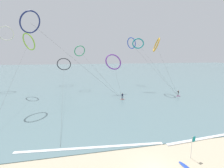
% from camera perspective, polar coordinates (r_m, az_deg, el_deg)
% --- Properties ---
extents(sea_water, '(400.00, 200.00, 0.08)m').
position_cam_1_polar(sea_water, '(119.86, -8.89, 4.03)').
color(sea_water, slate).
rests_on(sea_water, ground).
extents(surfer_coral, '(1.40, 0.67, 1.70)m').
position_cam_1_polar(surfer_coral, '(45.51, 3.49, -4.20)').
color(surfer_coral, '#EA7260').
rests_on(surfer_coral, ground).
extents(surfer_magenta, '(1.40, 0.71, 1.70)m').
position_cam_1_polar(surfer_magenta, '(52.43, 21.22, -2.98)').
color(surfer_magenta, '#CC288E').
rests_on(surfer_magenta, ground).
extents(kite_cobalt, '(7.33, 27.71, 18.72)m').
position_cam_1_polar(kite_cobalt, '(71.68, 6.50, 13.39)').
color(kite_cobalt, '#2647B7').
rests_on(kite_cobalt, ground).
extents(kite_teal, '(9.71, 14.96, 17.37)m').
position_cam_1_polar(kite_teal, '(59.69, 8.70, 13.22)').
color(kite_teal, teal).
rests_on(kite_teal, ground).
extents(kite_lime, '(5.08, 34.54, 18.01)m').
position_cam_1_polar(kite_lime, '(56.85, -26.00, 12.53)').
color(kite_lime, '#8CC62D').
rests_on(kite_lime, ground).
extents(kite_navy, '(23.81, 5.27, 21.26)m').
position_cam_1_polar(kite_navy, '(43.80, -25.57, 18.10)').
color(kite_navy, navy).
rests_on(kite_navy, ground).
extents(kite_charcoal, '(5.36, 50.92, 10.56)m').
position_cam_1_polar(kite_charcoal, '(69.95, -15.73, 6.35)').
color(kite_charcoal, black).
rests_on(kite_charcoal, ground).
extents(kite_emerald, '(12.27, 20.42, 14.93)m').
position_cam_1_polar(kite_emerald, '(61.34, -10.71, 10.76)').
color(kite_emerald, '#199351').
rests_on(kite_emerald, ground).
extents(kite_ivory, '(5.12, 47.62, 21.42)m').
position_cam_1_polar(kite_ivory, '(70.91, -31.89, 14.11)').
color(kite_ivory, silver).
rests_on(kite_ivory, ground).
extents(kite_amber, '(5.11, 10.34, 17.02)m').
position_cam_1_polar(kite_amber, '(56.32, 14.59, 12.52)').
color(kite_amber, orange).
rests_on(kite_amber, ground).
extents(kite_violet, '(5.62, 11.03, 12.02)m').
position_cam_1_polar(kite_violet, '(53.03, 0.44, 7.41)').
color(kite_violet, purple).
rests_on(kite_violet, ground).
extents(surfboard_spare, '(0.81, 1.96, 0.20)m').
position_cam_1_polar(surfboard_spare, '(21.65, 23.33, -23.97)').
color(surfboard_spare, '#2647B7').
rests_on(surfboard_spare, ground).
extents(beach_flag, '(0.47, 0.12, 2.67)m').
position_cam_1_polar(beach_flag, '(22.57, 25.30, -17.55)').
color(beach_flag, silver).
rests_on(beach_flag, ground).
extents(wave_crest_near, '(13.09, 1.49, 0.12)m').
position_cam_1_polar(wave_crest_near, '(28.92, 28.99, -15.46)').
color(wave_crest_near, white).
rests_on(wave_crest_near, ground).
extents(wave_crest_mid, '(18.80, 2.31, 0.12)m').
position_cam_1_polar(wave_crest_mid, '(23.40, -6.85, -20.39)').
color(wave_crest_mid, white).
rests_on(wave_crest_mid, ground).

